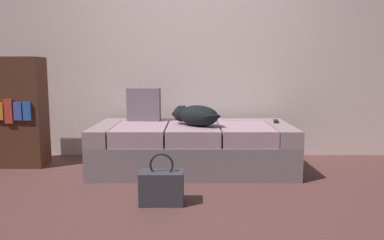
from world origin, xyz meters
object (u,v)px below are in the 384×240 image
object	(u,v)px
couch	(192,147)
throw_pillow	(143,105)
dog_dark	(194,115)
handbag	(161,187)
bookshelf	(15,112)
tv_remote	(275,121)

from	to	relation	value
couch	throw_pillow	xyz separation A→B (m)	(-0.51, 0.27, 0.40)
dog_dark	couch	bearing A→B (deg)	105.47
dog_dark	handbag	bearing A→B (deg)	-106.21
dog_dark	throw_pillow	size ratio (longest dim) A/B	1.52
couch	dog_dark	xyz separation A→B (m)	(0.02, -0.08, 0.32)
dog_dark	throw_pillow	world-z (taller)	throw_pillow
dog_dark	bookshelf	bearing A→B (deg)	172.95
couch	tv_remote	world-z (taller)	tv_remote
dog_dark	tv_remote	world-z (taller)	dog_dark
dog_dark	tv_remote	distance (m)	0.85
handbag	couch	bearing A→B (deg)	76.37
couch	throw_pillow	distance (m)	0.70
couch	bookshelf	bearing A→B (deg)	175.43
dog_dark	throw_pillow	distance (m)	0.64
couch	handbag	xyz separation A→B (m)	(-0.23, -0.95, -0.10)
tv_remote	handbag	distance (m)	1.57
couch	handbag	bearing A→B (deg)	-103.63
dog_dark	bookshelf	xyz separation A→B (m)	(-1.81, 0.22, 0.00)
handbag	tv_remote	bearing A→B (deg)	45.59
tv_remote	bookshelf	world-z (taller)	bookshelf
throw_pillow	handbag	distance (m)	1.34
tv_remote	throw_pillow	bearing A→B (deg)	-175.88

